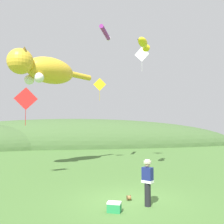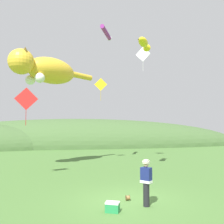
% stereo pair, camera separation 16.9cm
% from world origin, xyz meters
% --- Properties ---
extents(ground_plane, '(120.00, 120.00, 0.00)m').
position_xyz_m(ground_plane, '(0.00, 0.00, 0.00)').
color(ground_plane, '#477033').
extents(distant_hill_ridge, '(58.51, 14.69, 8.91)m').
position_xyz_m(distant_hill_ridge, '(-3.77, 30.36, 0.00)').
color(distant_hill_ridge, '#426033').
rests_on(distant_hill_ridge, ground).
extents(festival_attendant, '(0.47, 0.49, 1.77)m').
position_xyz_m(festival_attendant, '(0.46, -0.78, 0.95)').
color(festival_attendant, black).
rests_on(festival_attendant, ground).
extents(kite_spool, '(0.15, 0.22, 0.22)m').
position_xyz_m(kite_spool, '(-0.06, 0.11, 0.11)').
color(kite_spool, olive).
rests_on(kite_spool, ground).
extents(picnic_cooler, '(0.58, 0.50, 0.36)m').
position_xyz_m(picnic_cooler, '(-0.94, -1.18, 0.18)').
color(picnic_cooler, '#268C4C').
rests_on(picnic_cooler, ground).
extents(kite_giant_cat, '(6.43, 5.59, 2.40)m').
position_xyz_m(kite_giant_cat, '(-4.20, 9.46, 7.47)').
color(kite_giant_cat, gold).
extents(kite_fish_windsock, '(1.51, 2.08, 0.64)m').
position_xyz_m(kite_fish_windsock, '(2.66, 6.16, 8.87)').
color(kite_fish_windsock, yellow).
extents(kite_tube_streamer, '(1.46, 2.84, 0.44)m').
position_xyz_m(kite_tube_streamer, '(0.78, 11.09, 11.37)').
color(kite_tube_streamer, '#8C268C').
extents(kite_diamond_gold, '(1.15, 0.24, 2.07)m').
position_xyz_m(kite_diamond_gold, '(0.46, 12.11, 6.91)').
color(kite_diamond_gold, yellow).
extents(kite_diamond_red, '(1.35, 0.19, 2.26)m').
position_xyz_m(kite_diamond_red, '(-4.94, 5.22, 4.71)').
color(kite_diamond_red, red).
extents(kite_diamond_white, '(1.17, 0.74, 2.27)m').
position_xyz_m(kite_diamond_white, '(4.27, 11.46, 9.74)').
color(kite_diamond_white, white).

